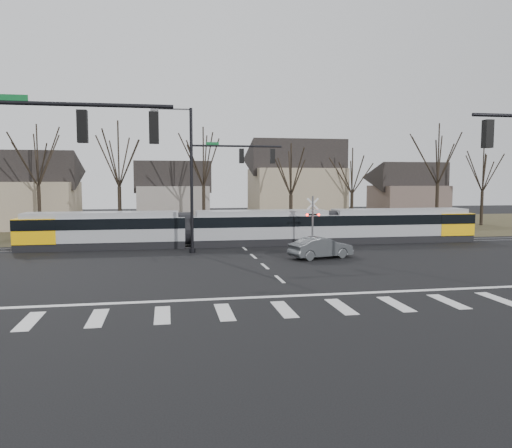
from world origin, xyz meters
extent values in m
plane|color=black|center=(0.00, 0.00, 0.00)|extent=(140.00, 140.00, 0.00)
cube|color=#38331E|center=(0.00, 32.00, 0.01)|extent=(140.00, 28.00, 0.01)
cube|color=silver|center=(-10.80, -4.00, 0.01)|extent=(0.60, 2.60, 0.01)
cube|color=silver|center=(-8.40, -4.00, 0.01)|extent=(0.60, 2.60, 0.01)
cube|color=silver|center=(-6.00, -4.00, 0.01)|extent=(0.60, 2.60, 0.01)
cube|color=silver|center=(-3.60, -4.00, 0.01)|extent=(0.60, 2.60, 0.01)
cube|color=silver|center=(-1.20, -4.00, 0.01)|extent=(0.60, 2.60, 0.01)
cube|color=silver|center=(1.20, -4.00, 0.01)|extent=(0.60, 2.60, 0.01)
cube|color=silver|center=(3.60, -4.00, 0.01)|extent=(0.60, 2.60, 0.01)
cube|color=silver|center=(6.00, -4.00, 0.01)|extent=(0.60, 2.60, 0.01)
cube|color=silver|center=(8.40, -4.00, 0.01)|extent=(0.60, 2.60, 0.01)
cube|color=silver|center=(0.00, -1.80, 0.01)|extent=(28.00, 0.35, 0.01)
cube|color=silver|center=(0.00, 2.00, 0.01)|extent=(0.18, 2.00, 0.01)
cube|color=silver|center=(0.00, 6.00, 0.01)|extent=(0.18, 2.00, 0.01)
cube|color=silver|center=(0.00, 10.00, 0.01)|extent=(0.18, 2.00, 0.01)
cube|color=silver|center=(0.00, 14.00, 0.01)|extent=(0.18, 2.00, 0.01)
cube|color=silver|center=(0.00, 18.00, 0.01)|extent=(0.18, 2.00, 0.01)
cube|color=silver|center=(0.00, 22.00, 0.01)|extent=(0.18, 2.00, 0.01)
cube|color=silver|center=(0.00, 26.00, 0.01)|extent=(0.18, 2.00, 0.01)
cube|color=silver|center=(0.00, 30.00, 0.01)|extent=(0.18, 2.00, 0.01)
cube|color=#59595E|center=(0.00, 15.10, 0.03)|extent=(90.00, 0.12, 0.06)
cube|color=#59595E|center=(0.00, 16.50, 0.03)|extent=(90.00, 0.12, 0.06)
cube|color=gray|center=(-10.57, 16.00, 1.38)|extent=(12.30, 2.65, 2.76)
cube|color=black|center=(-10.57, 16.00, 1.94)|extent=(12.32, 2.69, 0.80)
cube|color=#FFB807|center=(-15.21, 16.00, 1.47)|extent=(3.03, 2.71, 1.84)
cube|color=gray|center=(1.73, 16.00, 1.38)|extent=(11.35, 2.65, 2.76)
cube|color=black|center=(1.73, 16.00, 1.94)|extent=(11.37, 2.69, 0.80)
cube|color=gray|center=(13.55, 16.00, 1.38)|extent=(12.30, 2.65, 2.76)
cube|color=black|center=(13.55, 16.00, 1.94)|extent=(12.32, 2.69, 0.80)
cube|color=#FFB807|center=(18.19, 16.00, 1.47)|extent=(3.03, 2.71, 1.84)
imported|color=#414447|center=(4.29, 8.45, 0.71)|extent=(3.79, 5.11, 1.42)
cylinder|color=black|center=(-8.75, -6.00, 7.60)|extent=(6.50, 0.14, 0.14)
cube|color=#0C5926|center=(-10.50, -6.00, 7.75)|extent=(0.90, 0.03, 0.22)
cube|color=black|center=(-8.43, -6.00, 6.90)|extent=(0.32, 0.32, 1.05)
sphere|color=#FF0C07|center=(-8.43, -6.00, 7.23)|extent=(0.22, 0.22, 0.22)
cube|color=black|center=(-6.15, -6.00, 6.90)|extent=(0.32, 0.32, 1.05)
sphere|color=#FF0C07|center=(-6.15, -6.00, 7.23)|extent=(0.22, 0.22, 0.22)
cube|color=black|center=(6.15, -6.00, 6.90)|extent=(0.32, 0.32, 1.05)
sphere|color=#FF0C07|center=(6.15, -6.00, 7.23)|extent=(0.22, 0.22, 0.22)
cylinder|color=black|center=(-4.00, 12.50, 5.10)|extent=(0.22, 0.22, 10.20)
cylinder|color=black|center=(-4.00, 12.50, 0.15)|extent=(0.44, 0.44, 0.30)
cylinder|color=black|center=(-0.75, 12.50, 7.60)|extent=(6.50, 0.14, 0.14)
cube|color=#0C5926|center=(-2.50, 12.50, 7.75)|extent=(0.90, 0.03, 0.22)
cube|color=black|center=(-0.42, 12.50, 6.90)|extent=(0.32, 0.32, 1.05)
sphere|color=#FF0C07|center=(-0.42, 12.50, 7.23)|extent=(0.22, 0.22, 0.22)
cube|color=black|center=(1.85, 12.50, 6.90)|extent=(0.32, 0.32, 1.05)
sphere|color=#FF0C07|center=(1.85, 12.50, 7.23)|extent=(0.22, 0.22, 0.22)
cube|color=#59595B|center=(-6.50, 12.50, 10.02)|extent=(0.55, 0.22, 0.14)
cylinder|color=#59595B|center=(5.00, 12.80, 2.00)|extent=(0.14, 0.14, 4.00)
cylinder|color=#59595B|center=(5.00, 12.80, 0.10)|extent=(0.36, 0.36, 0.20)
cube|color=silver|center=(5.00, 12.80, 3.40)|extent=(0.95, 0.04, 0.95)
cube|color=silver|center=(5.00, 12.80, 3.40)|extent=(0.95, 0.04, 0.95)
cube|color=black|center=(5.00, 12.80, 2.60)|extent=(1.00, 0.10, 0.12)
sphere|color=#FF0C07|center=(4.55, 12.72, 2.60)|extent=(0.18, 0.18, 0.18)
sphere|color=#FF0C07|center=(5.45, 12.72, 2.60)|extent=(0.18, 0.18, 0.18)
cube|color=gray|center=(-20.00, 34.00, 2.50)|extent=(9.00, 8.00, 5.00)
cube|color=gray|center=(-5.00, 36.00, 2.25)|extent=(8.00, 7.00, 4.50)
cube|color=gray|center=(9.00, 33.00, 3.25)|extent=(10.00, 8.00, 6.50)
cube|color=brown|center=(24.00, 35.00, 2.25)|extent=(8.00, 7.00, 4.50)
camera|label=1|loc=(-5.78, -23.10, 5.16)|focal=35.00mm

